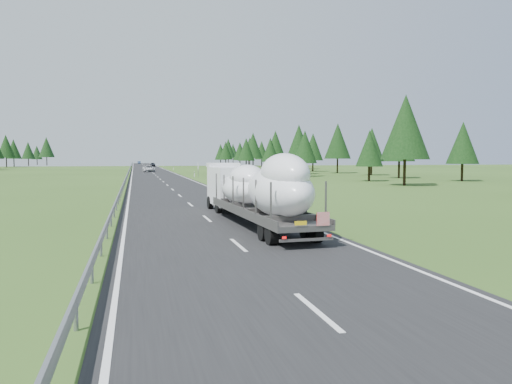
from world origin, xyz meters
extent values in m
plane|color=#2E4D19|center=(0.00, 0.00, 0.00)|extent=(400.00, 400.00, 0.00)
cube|color=black|center=(0.00, 100.00, 0.01)|extent=(10.00, 400.00, 0.02)
cube|color=slate|center=(-5.30, 100.00, 0.60)|extent=(0.08, 400.00, 0.32)
cylinder|color=slate|center=(-5.30, 0.00, 0.30)|extent=(0.10, 0.10, 0.60)
cube|color=silver|center=(6.50, 30.00, 0.50)|extent=(0.12, 0.07, 1.00)
cube|color=black|center=(6.50, 30.00, 0.82)|extent=(0.13, 0.08, 0.12)
cube|color=silver|center=(6.50, 80.00, 0.50)|extent=(0.12, 0.07, 1.00)
cube|color=black|center=(6.50, 80.00, 0.82)|extent=(0.13, 0.08, 0.12)
cube|color=silver|center=(6.50, 130.00, 0.50)|extent=(0.12, 0.07, 1.00)
cube|color=black|center=(6.50, 130.00, 0.82)|extent=(0.13, 0.08, 0.12)
cube|color=silver|center=(6.50, 180.00, 0.50)|extent=(0.12, 0.07, 1.00)
cube|color=black|center=(6.50, 180.00, 0.82)|extent=(0.13, 0.08, 0.12)
cube|color=silver|center=(6.50, 230.00, 0.50)|extent=(0.12, 0.07, 1.00)
cube|color=black|center=(6.50, 230.00, 0.82)|extent=(0.13, 0.08, 0.12)
cube|color=silver|center=(6.50, 280.00, 0.50)|extent=(0.12, 0.07, 1.00)
cube|color=black|center=(6.50, 280.00, 0.82)|extent=(0.13, 0.08, 0.12)
cube|color=silver|center=(6.50, 330.00, 0.50)|extent=(0.12, 0.07, 1.00)
cube|color=black|center=(6.50, 330.00, 0.82)|extent=(0.13, 0.08, 0.12)
cylinder|color=slate|center=(7.20, 80.00, 1.00)|extent=(0.08, 0.08, 2.00)
cube|color=silver|center=(7.20, 80.00, 2.00)|extent=(0.05, 0.90, 1.20)
cylinder|color=black|center=(44.00, 55.01, 1.52)|extent=(0.36, 0.36, 3.05)
cone|color=black|center=(44.00, 55.01, 5.76)|extent=(4.74, 4.74, 6.35)
cylinder|color=black|center=(40.29, 67.00, 1.71)|extent=(0.36, 0.36, 3.41)
cone|color=black|center=(40.29, 67.00, 6.44)|extent=(5.31, 5.31, 7.11)
cylinder|color=black|center=(42.22, 81.15, 1.62)|extent=(0.36, 0.36, 3.24)
cone|color=black|center=(42.22, 81.15, 6.13)|extent=(5.05, 5.05, 6.76)
cylinder|color=black|center=(40.74, 94.93, 1.92)|extent=(0.36, 0.36, 3.85)
cone|color=black|center=(40.74, 94.93, 7.27)|extent=(5.99, 5.99, 8.02)
cylinder|color=black|center=(39.62, 107.95, 1.64)|extent=(0.36, 0.36, 3.29)
cone|color=black|center=(39.62, 107.95, 6.21)|extent=(5.11, 5.11, 6.85)
cylinder|color=black|center=(42.00, 121.51, 1.54)|extent=(0.36, 0.36, 3.08)
cone|color=black|center=(42.00, 121.51, 5.82)|extent=(4.80, 4.80, 6.42)
cylinder|color=black|center=(48.69, 139.05, 1.76)|extent=(0.36, 0.36, 3.52)
cone|color=black|center=(48.69, 139.05, 6.65)|extent=(5.48, 5.48, 7.34)
cylinder|color=black|center=(41.84, 150.13, 2.13)|extent=(0.36, 0.36, 4.26)
cone|color=black|center=(41.84, 150.13, 8.05)|extent=(6.63, 6.63, 8.88)
cylinder|color=black|center=(41.26, 166.46, 1.63)|extent=(0.36, 0.36, 3.26)
cone|color=black|center=(41.26, 166.46, 6.16)|extent=(5.08, 5.08, 6.80)
cylinder|color=black|center=(40.56, 182.73, 1.95)|extent=(0.36, 0.36, 3.91)
cone|color=black|center=(40.56, 182.73, 7.38)|extent=(6.08, 6.08, 8.14)
cylinder|color=black|center=(42.61, 193.73, 1.56)|extent=(0.36, 0.36, 3.11)
cone|color=black|center=(42.61, 193.73, 5.88)|extent=(4.84, 4.84, 6.49)
cylinder|color=black|center=(48.36, 209.72, 1.99)|extent=(0.36, 0.36, 3.98)
cone|color=black|center=(48.36, 209.72, 7.51)|extent=(6.19, 6.19, 8.29)
cylinder|color=black|center=(39.08, 221.43, 2.10)|extent=(0.36, 0.36, 4.21)
cone|color=black|center=(39.08, 221.43, 7.95)|extent=(6.55, 6.55, 8.77)
cylinder|color=black|center=(44.71, 238.56, 1.78)|extent=(0.36, 0.36, 3.57)
cone|color=black|center=(44.71, 238.56, 6.74)|extent=(5.55, 5.55, 7.43)
cylinder|color=black|center=(29.24, 46.27, 1.96)|extent=(0.36, 0.36, 3.92)
cone|color=black|center=(29.24, 46.27, 7.41)|extent=(6.10, 6.10, 8.18)
cylinder|color=black|center=(30.20, 58.02, 1.31)|extent=(0.36, 0.36, 2.62)
cone|color=black|center=(30.20, 58.02, 4.94)|extent=(4.07, 4.07, 5.45)
cylinder|color=black|center=(26.87, 77.68, 1.46)|extent=(0.36, 0.36, 2.93)
cone|color=black|center=(26.87, 77.68, 5.53)|extent=(4.56, 4.56, 6.10)
cylinder|color=black|center=(30.16, 90.95, 1.81)|extent=(0.36, 0.36, 3.61)
cone|color=black|center=(30.16, 90.95, 6.82)|extent=(5.62, 5.62, 7.53)
cylinder|color=black|center=(29.07, 109.98, 1.44)|extent=(0.36, 0.36, 2.89)
cone|color=black|center=(29.07, 109.98, 5.45)|extent=(4.49, 4.49, 6.02)
cylinder|color=black|center=(26.30, 125.42, 1.53)|extent=(0.36, 0.36, 3.07)
cone|color=black|center=(26.30, 125.42, 5.79)|extent=(4.77, 4.77, 6.39)
cylinder|color=black|center=(31.47, 138.82, 1.91)|extent=(0.36, 0.36, 3.81)
cone|color=black|center=(31.47, 138.82, 7.20)|extent=(5.93, 5.93, 7.94)
cylinder|color=black|center=(31.56, 158.89, 1.51)|extent=(0.36, 0.36, 3.02)
cone|color=black|center=(31.56, 158.89, 5.71)|extent=(4.70, 4.70, 6.29)
cylinder|color=black|center=(28.84, 171.66, 1.62)|extent=(0.36, 0.36, 3.23)
cone|color=black|center=(28.84, 171.66, 6.11)|extent=(5.03, 5.03, 6.74)
cylinder|color=black|center=(29.25, 185.15, 1.52)|extent=(0.36, 0.36, 3.04)
cone|color=black|center=(29.25, 185.15, 5.74)|extent=(4.73, 4.73, 6.33)
cylinder|color=black|center=(-48.30, 182.73, 1.98)|extent=(0.36, 0.36, 3.97)
cone|color=black|center=(-48.30, 182.73, 7.49)|extent=(6.17, 6.17, 8.27)
cylinder|color=black|center=(-48.20, 193.73, 1.78)|extent=(0.36, 0.36, 3.55)
cone|color=black|center=(-48.20, 193.73, 6.71)|extent=(5.53, 5.53, 7.41)
cylinder|color=black|center=(-46.18, 209.72, 1.69)|extent=(0.36, 0.36, 3.38)
cone|color=black|center=(-46.18, 209.72, 6.39)|extent=(5.26, 5.26, 7.05)
cylinder|color=black|center=(-41.02, 221.43, 2.11)|extent=(0.36, 0.36, 4.22)
cone|color=black|center=(-41.02, 221.43, 7.97)|extent=(6.56, 6.56, 8.79)
cylinder|color=black|center=(-47.97, 238.56, 1.54)|extent=(0.36, 0.36, 3.08)
cone|color=black|center=(-47.97, 238.56, 5.82)|extent=(4.80, 4.80, 6.42)
cube|color=white|center=(2.10, 22.02, 1.69)|extent=(2.41, 4.53, 2.48)
cube|color=black|center=(2.10, 24.28, 2.13)|extent=(2.04, 0.16, 1.24)
cube|color=white|center=(2.10, 23.97, 3.06)|extent=(2.26, 1.16, 0.27)
cube|color=#5E5B59|center=(2.10, 21.13, 0.49)|extent=(2.33, 2.76, 0.22)
cylinder|color=black|center=(1.08, 23.61, 0.44)|extent=(0.35, 0.90, 0.89)
cylinder|color=black|center=(3.12, 23.61, 0.44)|extent=(0.35, 0.90, 0.89)
cylinder|color=black|center=(1.08, 20.77, 0.44)|extent=(0.35, 0.90, 0.89)
cylinder|color=black|center=(3.12, 20.77, 0.44)|extent=(0.35, 0.90, 0.89)
cube|color=#5E5B59|center=(2.10, 13.58, 0.82)|extent=(2.93, 12.52, 0.23)
cube|color=#5E5B59|center=(0.92, 13.58, 1.04)|extent=(0.59, 12.42, 0.21)
cube|color=#5E5B59|center=(3.28, 13.58, 1.04)|extent=(0.59, 12.42, 0.21)
cube|color=#5E5B59|center=(0.92, 8.26, 1.77)|extent=(0.06, 0.06, 1.69)
cube|color=#5E5B59|center=(3.28, 8.26, 1.77)|extent=(0.06, 0.06, 1.69)
cube|color=#5E5B59|center=(0.92, 10.39, 1.77)|extent=(0.06, 0.06, 1.69)
cube|color=#5E5B59|center=(3.28, 10.39, 1.77)|extent=(0.06, 0.06, 1.69)
cube|color=#5E5B59|center=(0.92, 12.52, 1.77)|extent=(0.06, 0.06, 1.69)
cube|color=#5E5B59|center=(3.28, 12.52, 1.77)|extent=(0.06, 0.06, 1.69)
cube|color=#5E5B59|center=(0.92, 14.65, 1.77)|extent=(0.06, 0.06, 1.69)
cube|color=#5E5B59|center=(3.28, 14.65, 1.77)|extent=(0.06, 0.06, 1.69)
cube|color=#5E5B59|center=(0.92, 16.78, 1.77)|extent=(0.06, 0.06, 1.69)
cube|color=#5E5B59|center=(3.28, 16.78, 1.77)|extent=(0.06, 0.06, 1.69)
cube|color=#5E5B59|center=(0.92, 18.91, 1.77)|extent=(0.06, 0.06, 1.69)
cube|color=#5E5B59|center=(3.28, 18.91, 1.77)|extent=(0.06, 0.06, 1.69)
cylinder|color=black|center=(1.13, 8.79, 0.44)|extent=(0.39, 0.90, 0.89)
cylinder|color=black|center=(3.08, 8.79, 0.44)|extent=(0.39, 0.90, 0.89)
cylinder|color=black|center=(1.13, 9.86, 0.44)|extent=(0.39, 0.90, 0.89)
cylinder|color=black|center=(3.08, 9.86, 0.44)|extent=(0.39, 0.90, 0.89)
cube|color=#5E5B59|center=(2.10, 7.42, 0.40)|extent=(2.22, 0.20, 0.11)
cube|color=red|center=(2.77, 7.35, 1.20)|extent=(0.53, 0.06, 0.53)
cube|color=yellow|center=(1.84, 7.35, 1.06)|extent=(0.49, 0.06, 0.16)
cube|color=red|center=(1.17, 7.35, 0.53)|extent=(0.16, 0.06, 0.09)
cube|color=red|center=(3.03, 7.35, 0.53)|extent=(0.16, 0.06, 0.09)
ellipsoid|color=white|center=(2.10, 10.74, 2.07)|extent=(2.74, 6.72, 2.27)
ellipsoid|color=white|center=(2.10, 9.92, 2.86)|extent=(2.05, 4.27, 1.82)
ellipsoid|color=white|center=(2.10, 16.78, 1.84)|extent=(2.71, 5.78, 1.81)
ellipsoid|color=white|center=(2.10, 16.07, 2.47)|extent=(2.03, 3.68, 1.45)
imported|color=silver|center=(-0.71, 113.55, 0.80)|extent=(2.94, 5.88, 1.60)
imported|color=black|center=(2.68, 182.34, 0.80)|extent=(1.94, 4.70, 1.59)
imported|color=#172842|center=(-1.57, 267.61, 0.73)|extent=(1.66, 4.48, 1.46)
camera|label=1|loc=(-4.07, -10.71, 3.60)|focal=35.00mm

